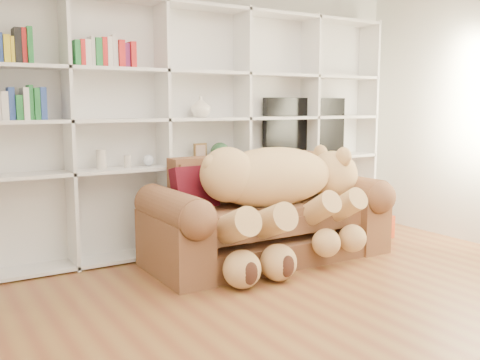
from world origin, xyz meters
TOP-DOWN VIEW (x-y plane):
  - floor at (0.00, 0.00)m, footprint 5.00×5.00m
  - wall_back at (0.00, 2.50)m, footprint 5.00×0.02m
  - bookshelf at (-0.24, 2.36)m, footprint 4.43×0.35m
  - sofa at (0.31, 1.66)m, footprint 2.27×0.98m
  - teddy_bear at (0.33, 1.47)m, footprint 1.85×0.98m
  - throw_pillow at (-0.35, 1.82)m, footprint 0.42×0.25m
  - gift_box at (1.78, 1.69)m, footprint 0.33×0.31m
  - tv at (1.31, 2.35)m, footprint 1.10×0.18m
  - picture_frame at (-0.05, 2.30)m, footprint 0.15×0.05m
  - green_vase at (0.18, 2.30)m, footprint 0.20×0.20m
  - figurine_tall at (-1.04, 2.30)m, footprint 0.10×0.10m
  - figurine_short at (-0.80, 2.30)m, footprint 0.08×0.08m
  - snow_globe at (-0.59, 2.30)m, footprint 0.10×0.10m
  - shelf_vase at (-0.04, 2.30)m, footprint 0.25×0.25m

SIDE VIEW (x-z plane):
  - floor at x=0.00m, z-range 0.00..0.00m
  - gift_box at x=1.78m, z-range 0.00..0.24m
  - sofa at x=0.31m, z-range -0.12..0.84m
  - teddy_bear at x=0.33m, z-range 0.15..1.22m
  - throw_pillow at x=-0.35m, z-range 0.48..0.90m
  - figurine_short at x=-0.80m, z-range 0.86..0.98m
  - snow_globe at x=-0.59m, z-range 0.87..0.97m
  - figurine_tall at x=-1.04m, z-range 0.86..1.04m
  - green_vase at x=0.18m, z-range 0.86..1.06m
  - picture_frame at x=-0.05m, z-range 0.87..1.06m
  - tv at x=1.31m, z-range 0.86..1.51m
  - bookshelf at x=-0.24m, z-range 0.11..2.51m
  - wall_back at x=0.00m, z-range 0.00..2.70m
  - shelf_vase at x=-0.04m, z-range 1.31..1.52m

